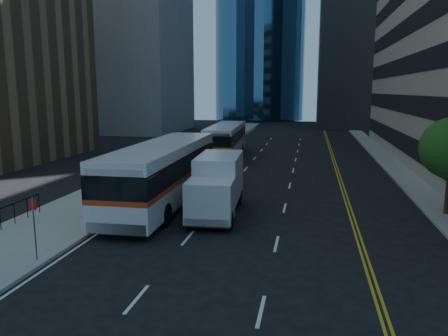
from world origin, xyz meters
name	(u,v)px	position (x,y,z in m)	size (l,w,h in m)	color
ground	(260,260)	(0.00, 0.00, 0.00)	(160.00, 160.00, 0.00)	black
sidewalk_west	(183,157)	(-10.50, 25.00, 0.07)	(5.00, 90.00, 0.15)	gray
sidewalk_east	(390,163)	(9.00, 25.00, 0.07)	(2.00, 90.00, 0.15)	gray
midrise_west	(124,21)	(-28.00, 52.00, 17.50)	(18.00, 18.00, 35.00)	gray
bus_front	(164,171)	(-6.51, 7.59, 1.94)	(3.26, 13.85, 3.56)	silver
bus_rear	(226,139)	(-6.50, 26.67, 1.74)	(3.32, 12.48, 3.19)	silver
box_truck	(217,184)	(-3.01, 6.04, 1.64)	(2.64, 6.63, 3.11)	silver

